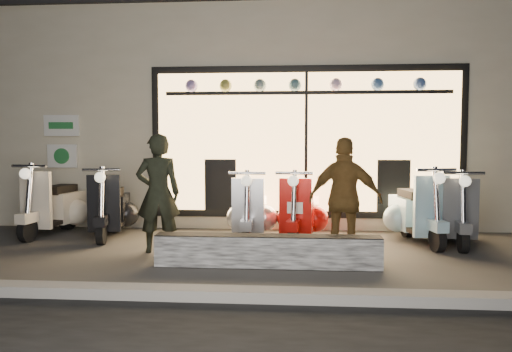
{
  "coord_description": "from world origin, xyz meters",
  "views": [
    {
      "loc": [
        0.61,
        -6.78,
        1.56
      ],
      "look_at": [
        0.03,
        0.6,
        1.05
      ],
      "focal_mm": 35.0,
      "sensor_mm": 36.0,
      "label": 1
    }
  ],
  "objects_px": {
    "scooter_silver": "(251,212)",
    "scooter_red": "(301,213)",
    "man": "(158,193)",
    "graffiti_barrier": "(268,251)",
    "woman": "(345,199)"
  },
  "relations": [
    {
      "from": "woman",
      "to": "graffiti_barrier",
      "type": "bearing_deg",
      "value": 35.36
    },
    {
      "from": "man",
      "to": "scooter_silver",
      "type": "bearing_deg",
      "value": -153.45
    },
    {
      "from": "scooter_silver",
      "to": "man",
      "type": "distance_m",
      "value": 1.66
    },
    {
      "from": "man",
      "to": "scooter_red",
      "type": "bearing_deg",
      "value": -167.0
    },
    {
      "from": "scooter_silver",
      "to": "scooter_red",
      "type": "height_order",
      "value": "scooter_red"
    },
    {
      "from": "graffiti_barrier",
      "to": "man",
      "type": "bearing_deg",
      "value": 155.45
    },
    {
      "from": "man",
      "to": "woman",
      "type": "height_order",
      "value": "man"
    },
    {
      "from": "graffiti_barrier",
      "to": "man",
      "type": "distance_m",
      "value": 1.85
    },
    {
      "from": "scooter_silver",
      "to": "scooter_red",
      "type": "relative_size",
      "value": 0.98
    },
    {
      "from": "woman",
      "to": "scooter_silver",
      "type": "bearing_deg",
      "value": -32.68
    },
    {
      "from": "graffiti_barrier",
      "to": "scooter_silver",
      "type": "xyz_separation_m",
      "value": [
        -0.36,
        1.78,
        0.23
      ]
    },
    {
      "from": "scooter_red",
      "to": "woman",
      "type": "height_order",
      "value": "woman"
    },
    {
      "from": "man",
      "to": "woman",
      "type": "distance_m",
      "value": 2.59
    },
    {
      "from": "scooter_silver",
      "to": "woman",
      "type": "relative_size",
      "value": 0.92
    },
    {
      "from": "man",
      "to": "woman",
      "type": "xyz_separation_m",
      "value": [
        2.58,
        -0.3,
        -0.02
      ]
    }
  ]
}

